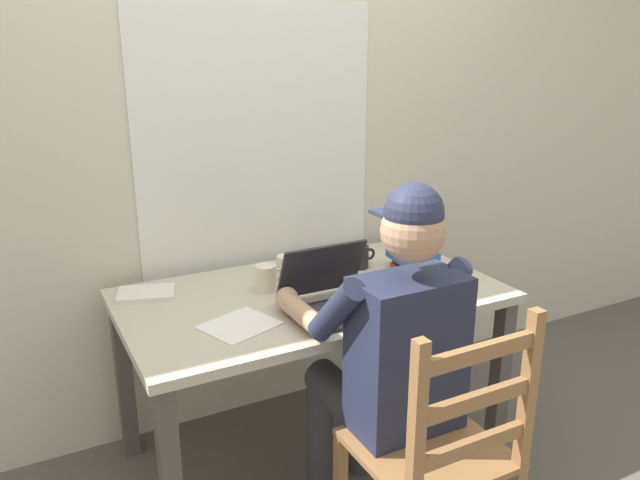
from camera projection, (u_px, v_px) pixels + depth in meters
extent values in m
plane|color=#56514C|center=(312.00, 452.00, 2.60)|extent=(8.00, 8.00, 0.00)
cube|color=beige|center=(259.00, 124.00, 2.61)|extent=(6.00, 0.04, 2.60)
cube|color=silver|center=(259.00, 147.00, 2.61)|extent=(1.04, 0.01, 1.15)
cube|color=beige|center=(263.00, 280.00, 2.79)|extent=(1.10, 0.06, 0.04)
cube|color=#BCB29E|center=(312.00, 296.00, 2.39)|extent=(1.43, 0.80, 0.03)
cube|color=#4C4742|center=(500.00, 379.00, 2.50)|extent=(0.06, 0.06, 0.68)
cube|color=#4C4742|center=(125.00, 379.00, 2.50)|extent=(0.06, 0.06, 0.68)
cube|color=#4C4742|center=(399.00, 315.00, 3.09)|extent=(0.06, 0.06, 0.68)
cube|color=#232842|center=(407.00, 354.00, 1.91)|extent=(0.34, 0.20, 0.50)
sphere|color=tan|center=(413.00, 230.00, 1.79)|extent=(0.19, 0.19, 0.19)
sphere|color=#282D47|center=(414.00, 213.00, 1.77)|extent=(0.17, 0.17, 0.17)
cube|color=#282D47|center=(396.00, 212.00, 1.85)|extent=(0.13, 0.10, 0.01)
cylinder|color=#38383D|center=(348.00, 402.00, 2.11)|extent=(0.13, 0.40, 0.13)
cylinder|color=#38383D|center=(392.00, 388.00, 2.19)|extent=(0.13, 0.40, 0.13)
cylinder|color=#38383D|center=(320.00, 430.00, 2.35)|extent=(0.10, 0.10, 0.47)
cylinder|color=#38383D|center=(361.00, 417.00, 2.43)|extent=(0.10, 0.10, 0.47)
cylinder|color=#232842|center=(336.00, 311.00, 1.85)|extent=(0.10, 0.24, 0.25)
cylinder|color=tan|center=(302.00, 313.00, 2.07)|extent=(0.07, 0.28, 0.07)
sphere|color=tan|center=(287.00, 298.00, 2.20)|extent=(0.08, 0.08, 0.08)
cylinder|color=#232842|center=(444.00, 287.00, 2.03)|extent=(0.10, 0.24, 0.25)
cylinder|color=tan|center=(402.00, 292.00, 2.25)|extent=(0.07, 0.28, 0.07)
sphere|color=tan|center=(378.00, 280.00, 2.37)|extent=(0.08, 0.08, 0.08)
cube|color=olive|center=(427.00, 448.00, 1.89)|extent=(0.42, 0.42, 0.02)
cube|color=olive|center=(434.00, 460.00, 2.20)|extent=(0.04, 0.04, 0.45)
cube|color=olive|center=(528.00, 389.00, 1.73)|extent=(0.04, 0.04, 0.48)
cube|color=olive|center=(417.00, 427.00, 1.57)|extent=(0.04, 0.04, 0.48)
cube|color=olive|center=(472.00, 446.00, 1.69)|extent=(0.36, 0.02, 0.04)
cube|color=olive|center=(476.00, 400.00, 1.64)|extent=(0.36, 0.02, 0.04)
cube|color=olive|center=(480.00, 353.00, 1.60)|extent=(0.36, 0.02, 0.04)
cube|color=#232328|center=(342.00, 313.00, 2.18)|extent=(0.33, 0.23, 0.02)
cube|color=#38383D|center=(342.00, 310.00, 2.18)|extent=(0.29, 0.17, 0.00)
cube|color=#232328|center=(321.00, 269.00, 2.28)|extent=(0.33, 0.10, 0.21)
cube|color=silver|center=(321.00, 269.00, 2.28)|extent=(0.29, 0.08, 0.18)
ellipsoid|color=#232328|center=(392.00, 297.00, 2.29)|extent=(0.06, 0.10, 0.03)
cylinder|color=beige|center=(266.00, 278.00, 2.38)|extent=(0.08, 0.08, 0.10)
torus|color=beige|center=(278.00, 274.00, 2.41)|extent=(0.05, 0.01, 0.05)
cylinder|color=black|center=(359.00, 257.00, 2.63)|extent=(0.08, 0.08, 0.09)
torus|color=black|center=(370.00, 254.00, 2.65)|extent=(0.05, 0.01, 0.05)
cylinder|color=silver|center=(286.00, 266.00, 2.53)|extent=(0.07, 0.07, 0.09)
torus|color=silver|center=(296.00, 263.00, 2.55)|extent=(0.05, 0.01, 0.05)
cube|color=#BC332D|center=(413.00, 265.00, 2.65)|extent=(0.17, 0.11, 0.02)
cube|color=#38844C|center=(416.00, 260.00, 2.65)|extent=(0.17, 0.13, 0.02)
cube|color=#2D5B9E|center=(413.00, 255.00, 2.64)|extent=(0.20, 0.16, 0.03)
cube|color=gray|center=(413.00, 249.00, 2.62)|extent=(0.17, 0.13, 0.03)
cube|color=white|center=(240.00, 325.00, 2.10)|extent=(0.28, 0.26, 0.00)
cube|color=silver|center=(146.00, 293.00, 2.35)|extent=(0.24, 0.20, 0.02)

